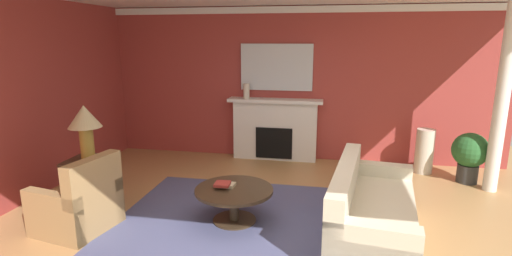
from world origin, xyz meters
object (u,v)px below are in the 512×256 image
object	(u,v)px
side_table	(91,180)
table_lamp	(85,122)
sofa	(370,213)
mantel_mirror	(276,67)
vase_tall_corner	(424,151)
fireplace	(275,131)
vase_mantel_left	(246,91)
coffee_table	(234,197)
armchair_near_window	(79,206)
potted_plant	(470,154)

from	to	relation	value
side_table	table_lamp	size ratio (longest dim) A/B	0.93
sofa	mantel_mirror	bearing A→B (deg)	117.54
sofa	vase_tall_corner	xyz separation A→B (m)	(1.15, 2.53, 0.09)
table_lamp	sofa	bearing A→B (deg)	-1.89
sofa	side_table	xyz separation A→B (m)	(-3.73, 0.12, 0.10)
fireplace	side_table	distance (m)	3.48
sofa	side_table	distance (m)	3.73
vase_mantel_left	vase_tall_corner	world-z (taller)	vase_mantel_left
mantel_mirror	vase_tall_corner	distance (m)	3.05
coffee_table	vase_tall_corner	size ratio (longest dim) A/B	1.28
mantel_mirror	armchair_near_window	world-z (taller)	mantel_mirror
side_table	vase_tall_corner	xyz separation A→B (m)	(4.87, 2.41, -0.01)
side_table	potted_plant	size ratio (longest dim) A/B	0.84
side_table	vase_tall_corner	distance (m)	5.43
fireplace	coffee_table	size ratio (longest dim) A/B	1.80
vase_mantel_left	sofa	bearing A→B (deg)	-53.08
mantel_mirror	vase_tall_corner	size ratio (longest dim) A/B	1.76
mantel_mirror	sofa	distance (m)	3.64
coffee_table	side_table	world-z (taller)	side_table
table_lamp	potted_plant	size ratio (longest dim) A/B	0.90
armchair_near_window	potted_plant	world-z (taller)	armchair_near_window
side_table	potted_plant	distance (m)	5.84
mantel_mirror	table_lamp	bearing A→B (deg)	-127.75
mantel_mirror	side_table	world-z (taller)	mantel_mirror
vase_mantel_left	potted_plant	world-z (taller)	vase_mantel_left
side_table	vase_tall_corner	size ratio (longest dim) A/B	0.89
armchair_near_window	coffee_table	xyz separation A→B (m)	(1.82, 0.56, 0.03)
armchair_near_window	coffee_table	bearing A→B (deg)	17.07
mantel_mirror	coffee_table	distance (m)	3.22
vase_tall_corner	side_table	bearing A→B (deg)	-153.72
table_lamp	vase_tall_corner	bearing A→B (deg)	26.28
fireplace	potted_plant	distance (m)	3.36
coffee_table	potted_plant	distance (m)	4.00
mantel_mirror	sofa	size ratio (longest dim) A/B	0.62
mantel_mirror	potted_plant	bearing A→B (deg)	-13.72
sofa	coffee_table	xyz separation A→B (m)	(-1.67, 0.07, 0.04)
vase_mantel_left	fireplace	bearing A→B (deg)	5.14
coffee_table	vase_mantel_left	distance (m)	2.92
potted_plant	armchair_near_window	bearing A→B (deg)	-153.27
fireplace	side_table	world-z (taller)	fireplace
coffee_table	vase_mantel_left	size ratio (longest dim) A/B	3.53
vase_tall_corner	potted_plant	distance (m)	0.72
sofa	armchair_near_window	xyz separation A→B (m)	(-3.49, -0.49, 0.01)
table_lamp	vase_tall_corner	distance (m)	5.50
table_lamp	coffee_table	bearing A→B (deg)	-1.55
mantel_mirror	armchair_near_window	distance (m)	4.22
table_lamp	potted_plant	distance (m)	5.88
sofa	vase_mantel_left	xyz separation A→B (m)	(-2.09, 2.78, 1.03)
armchair_near_window	vase_tall_corner	bearing A→B (deg)	33.06
potted_plant	side_table	bearing A→B (deg)	-159.71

